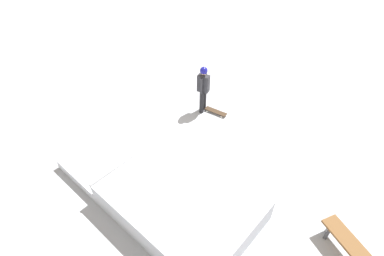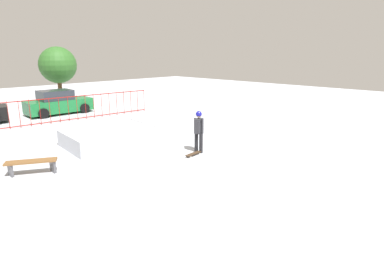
{
  "view_description": "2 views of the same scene",
  "coord_description": "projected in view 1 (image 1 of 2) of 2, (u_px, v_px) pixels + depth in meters",
  "views": [
    {
      "loc": [
        -3.55,
        4.54,
        6.69
      ],
      "look_at": [
        0.39,
        -0.68,
        0.9
      ],
      "focal_mm": 28.72,
      "sensor_mm": 36.0,
      "label": 1
    },
    {
      "loc": [
        -7.71,
        -10.88,
        3.99
      ],
      "look_at": [
        1.17,
        -2.19,
        1.0
      ],
      "focal_mm": 29.31,
      "sensor_mm": 36.0,
      "label": 2
    }
  ],
  "objects": [
    {
      "name": "park_bench",
      "position": [
        353.0,
        250.0,
        6.58
      ],
      "size": [
        1.59,
        1.14,
        0.48
      ],
      "rotation": [
        0.0,
        0.0,
        5.76
      ],
      "color": "brown",
      "rests_on": "ground"
    },
    {
      "name": "skate_ramp",
      "position": [
        167.0,
        193.0,
        7.76
      ],
      "size": [
        5.6,
        3.04,
        0.74
      ],
      "rotation": [
        0.0,
        0.0,
        -0.08
      ],
      "color": "silver",
      "rests_on": "ground"
    },
    {
      "name": "ground_plane",
      "position": [
        188.0,
        170.0,
        8.75
      ],
      "size": [
        60.0,
        60.0,
        0.0
      ],
      "primitive_type": "plane",
      "color": "#B2B7C1"
    },
    {
      "name": "skater",
      "position": [
        203.0,
        86.0,
        10.13
      ],
      "size": [
        0.42,
        0.43,
        1.73
      ],
      "rotation": [
        0.0,
        0.0,
        3.36
      ],
      "color": "black",
      "rests_on": "ground"
    },
    {
      "name": "skateboard",
      "position": [
        216.0,
        111.0,
        10.62
      ],
      "size": [
        0.81,
        0.31,
        0.09
      ],
      "rotation": [
        0.0,
        0.0,
        3.22
      ],
      "color": "#3F2D1E",
      "rests_on": "ground"
    }
  ]
}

